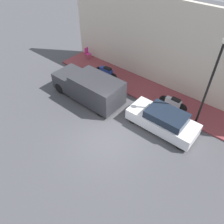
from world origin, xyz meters
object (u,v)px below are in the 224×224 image
streetlamp (212,76)px  parked_car (163,120)px  cafe_chair (87,53)px  motorcycle_blue (106,72)px  scooter_silver (173,103)px  delivery_van (88,87)px

streetlamp → parked_car: bearing=141.5°
streetlamp → cafe_chair: bearing=82.2°
cafe_chair → parked_car: bearing=-109.0°
streetlamp → cafe_chair: size_ratio=5.51×
cafe_chair → motorcycle_blue: bearing=-110.4°
motorcycle_blue → scooter_silver: (-0.13, -5.63, 0.02)m
parked_car → cafe_chair: 9.57m
scooter_silver → streetlamp: size_ratio=0.37×
motorcycle_blue → cafe_chair: (1.15, 3.10, 0.08)m
delivery_van → cafe_chair: (3.76, 3.81, -0.30)m
parked_car → motorcycle_blue: size_ratio=1.99×
streetlamp → cafe_chair: 10.84m
scooter_silver → streetlamp: streetlamp is taller
motorcycle_blue → cafe_chair: cafe_chair is taller
scooter_silver → parked_car: bearing=-170.2°
parked_car → delivery_van: 5.29m
scooter_silver → delivery_van: bearing=116.7°
motorcycle_blue → streetlamp: streetlamp is taller
delivery_van → motorcycle_blue: delivery_van is taller
scooter_silver → streetlamp: 3.23m
scooter_silver → streetlamp: (-0.14, -1.67, 2.76)m
delivery_van → cafe_chair: size_ratio=5.30×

